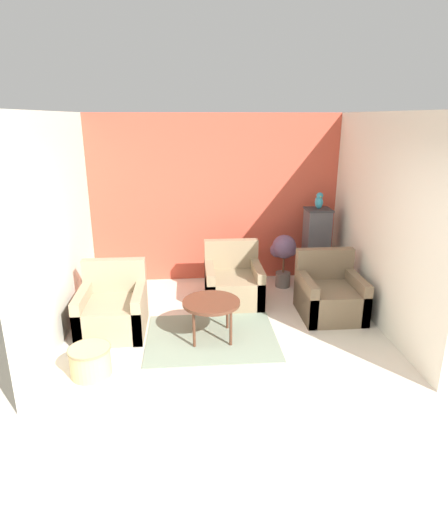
{
  "coord_description": "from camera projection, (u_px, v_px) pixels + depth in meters",
  "views": [
    {
      "loc": [
        -0.45,
        -3.52,
        2.68
      ],
      "look_at": [
        0.0,
        1.74,
        0.96
      ],
      "focal_mm": 30.0,
      "sensor_mm": 36.0,
      "label": 1
    }
  ],
  "objects": [
    {
      "name": "wall_right",
      "position": [
        382.0,
        222.0,
        5.59
      ],
      "size": [
        0.06,
        3.47,
        2.75
      ],
      "color": "silver",
      "rests_on": "ground_plane"
    },
    {
      "name": "armchair_right",
      "position": [
        330.0,
        296.0,
        6.02
      ],
      "size": [
        0.83,
        0.86,
        0.88
      ],
      "color": "#7A664C",
      "rests_on": "ground_plane"
    },
    {
      "name": "wall_back_accent",
      "position": [
        215.0,
        200.0,
        7.09
      ],
      "size": [
        4.21,
        0.06,
        2.75
      ],
      "color": "#C64C38",
      "rests_on": "ground_plane"
    },
    {
      "name": "parrot",
      "position": [
        319.0,
        201.0,
        6.8
      ],
      "size": [
        0.12,
        0.23,
        0.27
      ],
      "color": "teal",
      "rests_on": "birdcage"
    },
    {
      "name": "armchair_middle",
      "position": [
        233.0,
        284.0,
        6.46
      ],
      "size": [
        0.83,
        0.86,
        0.88
      ],
      "color": "#8E7A5B",
      "rests_on": "ground_plane"
    },
    {
      "name": "armchair_left",
      "position": [
        113.0,
        311.0,
        5.56
      ],
      "size": [
        0.83,
        0.86,
        0.88
      ],
      "color": "#9E896B",
      "rests_on": "ground_plane"
    },
    {
      "name": "ground_plane",
      "position": [
        239.0,
        403.0,
        4.2
      ],
      "size": [
        20.0,
        20.0,
        0.0
      ],
      "primitive_type": "plane",
      "color": "beige",
      "rests_on": "ground"
    },
    {
      "name": "wicker_basket",
      "position": [
        90.0,
        360.0,
        4.62
      ],
      "size": [
        0.46,
        0.46,
        0.32
      ],
      "color": "tan",
      "rests_on": "ground_plane"
    },
    {
      "name": "birdcage",
      "position": [
        316.0,
        248.0,
        7.04
      ],
      "size": [
        0.44,
        0.44,
        1.28
      ],
      "color": "#353539",
      "rests_on": "ground_plane"
    },
    {
      "name": "potted_plant",
      "position": [
        284.0,
        253.0,
        6.94
      ],
      "size": [
        0.42,
        0.39,
        0.88
      ],
      "color": "#66605B",
      "rests_on": "ground_plane"
    },
    {
      "name": "area_rug",
      "position": [
        212.0,
        337.0,
        5.45
      ],
      "size": [
        1.64,
        1.32,
        0.01
      ],
      "color": "gray",
      "rests_on": "ground_plane"
    },
    {
      "name": "coffee_table",
      "position": [
        211.0,
        305.0,
        5.31
      ],
      "size": [
        0.72,
        0.72,
        0.51
      ],
      "color": "#512D1E",
      "rests_on": "ground_plane"
    },
    {
      "name": "wall_left",
      "position": [
        56.0,
        229.0,
        5.26
      ],
      "size": [
        0.06,
        3.47,
        2.75
      ],
      "color": "silver",
      "rests_on": "ground_plane"
    }
  ]
}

